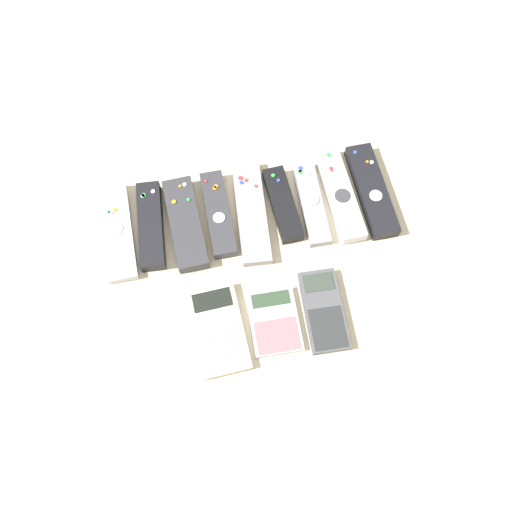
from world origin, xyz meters
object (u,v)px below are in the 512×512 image
at_px(remote_0, 118,232).
at_px(remote_6, 311,203).
at_px(remote_4, 251,212).
at_px(remote_2, 185,223).
at_px(calculator_1, 274,321).
at_px(calculator_0, 219,330).
at_px(remote_8, 371,190).
at_px(remote_7, 340,194).
at_px(remote_5, 283,204).
at_px(remote_3, 218,214).
at_px(remote_1, 151,226).
at_px(calculator_2, 323,310).

relative_size(remote_0, remote_6, 1.12).
bearing_deg(remote_4, remote_0, -177.38).
height_order(remote_2, calculator_1, remote_2).
relative_size(remote_0, calculator_0, 1.25).
bearing_deg(remote_6, remote_8, 3.12).
bearing_deg(remote_6, remote_7, 7.82).
xyz_separation_m(remote_5, remote_6, (0.06, -0.01, -0.00)).
relative_size(remote_2, calculator_0, 1.18).
xyz_separation_m(remote_4, remote_5, (0.06, 0.00, 0.00)).
xyz_separation_m(remote_5, remote_7, (0.11, 0.00, 0.00)).
xyz_separation_m(remote_5, calculator_0, (-0.16, -0.22, -0.00)).
distance_m(remote_3, remote_4, 0.06).
bearing_deg(remote_6, remote_5, 175.46).
bearing_deg(remote_0, remote_3, -1.12).
bearing_deg(remote_4, calculator_0, -110.46).
bearing_deg(remote_3, remote_6, -3.36).
height_order(remote_2, calculator_0, remote_2).
xyz_separation_m(remote_4, remote_8, (0.24, 0.00, 0.00)).
distance_m(remote_1, remote_3, 0.13).
bearing_deg(remote_2, remote_0, 173.42).
relative_size(remote_5, calculator_1, 1.33).
bearing_deg(remote_8, remote_6, -179.68).
xyz_separation_m(remote_3, remote_6, (0.18, -0.01, -0.00)).
relative_size(remote_2, calculator_1, 1.60).
distance_m(remote_8, calculator_1, 0.33).
height_order(remote_4, calculator_0, remote_4).
bearing_deg(remote_2, remote_5, -0.71).
relative_size(remote_5, calculator_0, 0.98).
distance_m(remote_1, remote_8, 0.43).
bearing_deg(remote_7, remote_4, 179.04).
bearing_deg(remote_8, remote_5, 177.89).
xyz_separation_m(remote_1, remote_3, (0.13, 0.00, -0.00)).
xyz_separation_m(remote_1, calculator_0, (0.09, -0.22, -0.01)).
distance_m(remote_6, calculator_1, 0.25).
distance_m(remote_8, calculator_2, 0.27).
bearing_deg(remote_2, remote_3, 5.61).
distance_m(remote_0, remote_3, 0.19).
xyz_separation_m(remote_5, remote_8, (0.18, -0.00, 0.00)).
bearing_deg(remote_1, remote_7, 3.16).
distance_m(calculator_0, calculator_2, 0.19).
bearing_deg(remote_8, calculator_0, -148.46).
height_order(remote_2, remote_4, remote_2).
relative_size(remote_2, remote_7, 0.94).
relative_size(remote_3, calculator_2, 1.17).
height_order(remote_6, remote_8, remote_8).
bearing_deg(calculator_2, remote_0, 149.34).
distance_m(remote_5, calculator_1, 0.23).
relative_size(remote_6, calculator_2, 1.19).
height_order(remote_0, calculator_1, remote_0).
xyz_separation_m(remote_0, remote_1, (0.06, -0.00, 0.01)).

